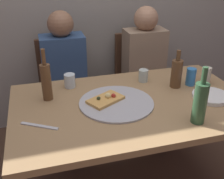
{
  "coord_description": "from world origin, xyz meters",
  "views": [
    {
      "loc": [
        -0.54,
        -1.42,
        1.57
      ],
      "look_at": [
        -0.1,
        0.11,
        0.78
      ],
      "focal_mm": 44.41,
      "sensor_mm": 36.0,
      "label": 1
    }
  ],
  "objects_px": {
    "chair_left": "(65,84)",
    "guest_in_beanie": "(147,68)",
    "wine_glass": "(143,76)",
    "soda_can": "(191,77)",
    "guest_in_sweater": "(66,77)",
    "plate_stack": "(211,96)",
    "water_bottle": "(46,81)",
    "table_knife": "(39,126)",
    "beer_bottle": "(177,73)",
    "dining_table": "(132,112)",
    "tumbler_near": "(206,76)",
    "pizza_slice_last": "(106,99)",
    "chair_right": "(141,75)",
    "pizza_tray": "(116,103)",
    "tumbler_far": "(70,81)",
    "wine_bottle": "(200,102)"
  },
  "relations": [
    {
      "from": "soda_can",
      "to": "guest_in_sweater",
      "type": "bearing_deg",
      "value": 144.52
    },
    {
      "from": "table_knife",
      "to": "pizza_tray",
      "type": "bearing_deg",
      "value": -133.77
    },
    {
      "from": "wine_glass",
      "to": "table_knife",
      "type": "height_order",
      "value": "wine_glass"
    },
    {
      "from": "dining_table",
      "to": "wine_glass",
      "type": "distance_m",
      "value": 0.35
    },
    {
      "from": "tumbler_far",
      "to": "soda_can",
      "type": "xyz_separation_m",
      "value": [
        0.82,
        -0.19,
        0.01
      ]
    },
    {
      "from": "pizza_slice_last",
      "to": "water_bottle",
      "type": "bearing_deg",
      "value": 157.07
    },
    {
      "from": "dining_table",
      "to": "beer_bottle",
      "type": "height_order",
      "value": "beer_bottle"
    },
    {
      "from": "water_bottle",
      "to": "table_knife",
      "type": "height_order",
      "value": "water_bottle"
    },
    {
      "from": "wine_glass",
      "to": "wine_bottle",
      "type": "bearing_deg",
      "value": -81.34
    },
    {
      "from": "table_knife",
      "to": "water_bottle",
      "type": "bearing_deg",
      "value": -71.58
    },
    {
      "from": "guest_in_beanie",
      "to": "chair_right",
      "type": "bearing_deg",
      "value": -90.0
    },
    {
      "from": "dining_table",
      "to": "water_bottle",
      "type": "relative_size",
      "value": 4.47
    },
    {
      "from": "pizza_tray",
      "to": "guest_in_sweater",
      "type": "height_order",
      "value": "guest_in_sweater"
    },
    {
      "from": "table_knife",
      "to": "wine_glass",
      "type": "bearing_deg",
      "value": -121.19
    },
    {
      "from": "pizza_slice_last",
      "to": "chair_right",
      "type": "distance_m",
      "value": 1.02
    },
    {
      "from": "beer_bottle",
      "to": "dining_table",
      "type": "bearing_deg",
      "value": -160.56
    },
    {
      "from": "chair_left",
      "to": "guest_in_beanie",
      "type": "xyz_separation_m",
      "value": [
        0.73,
        -0.15,
        0.13
      ]
    },
    {
      "from": "tumbler_near",
      "to": "tumbler_far",
      "type": "xyz_separation_m",
      "value": [
        -0.94,
        0.2,
        -0.01
      ]
    },
    {
      "from": "tumbler_far",
      "to": "chair_right",
      "type": "xyz_separation_m",
      "value": [
        0.74,
        0.53,
        -0.27
      ]
    },
    {
      "from": "pizza_tray",
      "to": "guest_in_beanie",
      "type": "distance_m",
      "value": 0.86
    },
    {
      "from": "pizza_slice_last",
      "to": "tumbler_far",
      "type": "distance_m",
      "value": 0.34
    },
    {
      "from": "beer_bottle",
      "to": "soda_can",
      "type": "xyz_separation_m",
      "value": [
        0.12,
        -0.0,
        -0.04
      ]
    },
    {
      "from": "dining_table",
      "to": "pizza_slice_last",
      "type": "bearing_deg",
      "value": 166.61
    },
    {
      "from": "pizza_slice_last",
      "to": "tumbler_near",
      "type": "relative_size",
      "value": 2.14
    },
    {
      "from": "tumbler_near",
      "to": "plate_stack",
      "type": "distance_m",
      "value": 0.23
    },
    {
      "from": "wine_glass",
      "to": "plate_stack",
      "type": "distance_m",
      "value": 0.48
    },
    {
      "from": "dining_table",
      "to": "guest_in_beanie",
      "type": "relative_size",
      "value": 1.27
    },
    {
      "from": "wine_bottle",
      "to": "beer_bottle",
      "type": "height_order",
      "value": "wine_bottle"
    },
    {
      "from": "water_bottle",
      "to": "guest_in_beanie",
      "type": "relative_size",
      "value": 0.28
    },
    {
      "from": "wine_glass",
      "to": "guest_in_beanie",
      "type": "bearing_deg",
      "value": 63.35
    },
    {
      "from": "tumbler_near",
      "to": "soda_can",
      "type": "relative_size",
      "value": 0.98
    },
    {
      "from": "wine_glass",
      "to": "guest_in_sweater",
      "type": "distance_m",
      "value": 0.68
    },
    {
      "from": "wine_bottle",
      "to": "wine_glass",
      "type": "xyz_separation_m",
      "value": [
        -0.09,
        0.58,
        -0.08
      ]
    },
    {
      "from": "chair_left",
      "to": "guest_in_beanie",
      "type": "distance_m",
      "value": 0.75
    },
    {
      "from": "tumbler_far",
      "to": "wine_glass",
      "type": "bearing_deg",
      "value": -5.26
    },
    {
      "from": "pizza_slice_last",
      "to": "water_bottle",
      "type": "relative_size",
      "value": 0.77
    },
    {
      "from": "pizza_tray",
      "to": "soda_can",
      "type": "distance_m",
      "value": 0.59
    },
    {
      "from": "beer_bottle",
      "to": "table_knife",
      "type": "bearing_deg",
      "value": -165.21
    },
    {
      "from": "beer_bottle",
      "to": "soda_can",
      "type": "bearing_deg",
      "value": -0.2
    },
    {
      "from": "wine_glass",
      "to": "soda_can",
      "type": "height_order",
      "value": "soda_can"
    },
    {
      "from": "pizza_tray",
      "to": "soda_can",
      "type": "bearing_deg",
      "value": 11.8
    },
    {
      "from": "pizza_slice_last",
      "to": "tumbler_far",
      "type": "bearing_deg",
      "value": 123.03
    },
    {
      "from": "chair_left",
      "to": "guest_in_sweater",
      "type": "height_order",
      "value": "guest_in_sweater"
    },
    {
      "from": "plate_stack",
      "to": "guest_in_beanie",
      "type": "xyz_separation_m",
      "value": [
        -0.11,
        0.79,
        -0.1
      ]
    },
    {
      "from": "wine_glass",
      "to": "guest_in_beanie",
      "type": "height_order",
      "value": "guest_in_beanie"
    },
    {
      "from": "chair_left",
      "to": "pizza_tray",
      "type": "bearing_deg",
      "value": 105.11
    },
    {
      "from": "chair_left",
      "to": "dining_table",
      "type": "bearing_deg",
      "value": 111.26
    },
    {
      "from": "pizza_tray",
      "to": "chair_left",
      "type": "height_order",
      "value": "chair_left"
    },
    {
      "from": "tumbler_near",
      "to": "chair_left",
      "type": "distance_m",
      "value": 1.21
    },
    {
      "from": "pizza_tray",
      "to": "guest_in_sweater",
      "type": "bearing_deg",
      "value": 108.19
    }
  ]
}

